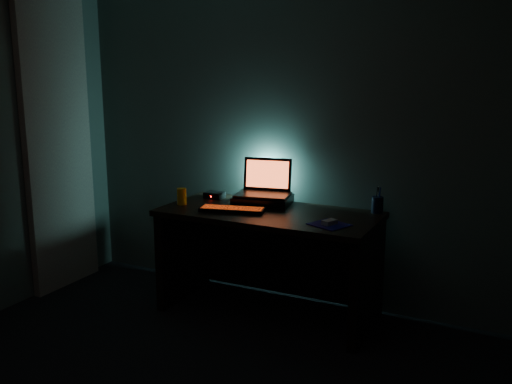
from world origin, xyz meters
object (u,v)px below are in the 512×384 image
Objects in this scene: pen_cup at (377,205)px; juice_glass at (182,196)px; laptop at (265,186)px; router at (215,195)px; keyboard at (232,209)px; mouse at (330,222)px.

juice_glass is at bearing -163.77° from pen_cup.
pen_cup is 1.38m from juice_glass.
laptop is at bearing 32.33° from juice_glass.
laptop is at bearing 5.50° from router.
mouse is (0.72, -0.03, 0.00)m from keyboard.
juice_glass is at bearing -110.87° from router.
keyboard is at bearing -43.72° from router.
keyboard is 3.92× the size of juice_glass.
keyboard is 0.44m from router.
juice_glass is 0.31m from router.
keyboard is at bearing -2.54° from juice_glass.
mouse is at bearing -113.28° from pen_cup.
laptop is 0.61m from juice_glass.
mouse is 1.09m from router.
juice_glass is (-1.33, -0.39, 0.00)m from pen_cup.
laptop is 3.77× the size of pen_cup.
juice_glass is at bearing 163.84° from keyboard.
juice_glass is (-0.51, -0.32, -0.06)m from laptop.
laptop is 0.37m from keyboard.
router is at bearing 69.21° from juice_glass.
laptop is at bearing 171.89° from mouse.
pen_cup is 1.23m from router.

